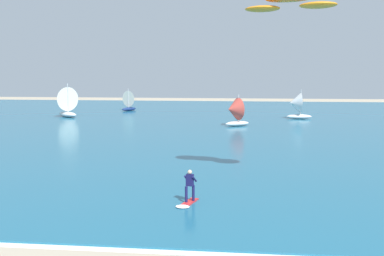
{
  "coord_description": "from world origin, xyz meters",
  "views": [
    {
      "loc": [
        2.88,
        -10.18,
        6.6
      ],
      "look_at": [
        0.05,
        14.38,
        3.64
      ],
      "focal_mm": 43.29,
      "sensor_mm": 36.0,
      "label": 1
    }
  ],
  "objects": [
    {
      "name": "ocean",
      "position": [
        0.0,
        51.23,
        0.05
      ],
      "size": [
        160.0,
        90.0,
        0.1
      ],
      "primitive_type": "cube",
      "color": "#1E607F",
      "rests_on": "ground"
    },
    {
      "name": "shoreline_foam",
      "position": [
        -0.33,
        6.53,
        0.01
      ],
      "size": [
        99.77,
        1.42,
        0.01
      ],
      "primitive_type": "cube",
      "color": "white",
      "rests_on": "ground"
    },
    {
      "name": "kitesurfer",
      "position": [
        0.12,
        12.19,
        0.7
      ],
      "size": [
        1.06,
        2.03,
        1.67
      ],
      "color": "red",
      "rests_on": "ocean"
    },
    {
      "name": "kite",
      "position": [
        5.29,
        16.96,
        10.47
      ],
      "size": [
        5.51,
        3.44,
        0.8
      ],
      "color": "orange"
    },
    {
      "name": "sailboat_outermost",
      "position": [
        -16.7,
        67.64,
        1.86
      ],
      "size": [
        3.07,
        3.46,
        3.85
      ],
      "color": "navy",
      "rests_on": "ocean"
    },
    {
      "name": "sailboat_heeled_over",
      "position": [
        -23.57,
        55.48,
        2.37
      ],
      "size": [
        4.44,
        4.23,
        4.95
      ],
      "color": "silver",
      "rests_on": "ocean"
    },
    {
      "name": "sailboat_mid_right",
      "position": [
        9.99,
        56.17,
        2.0
      ],
      "size": [
        3.57,
        3.03,
        4.15
      ],
      "color": "silver",
      "rests_on": "ocean"
    },
    {
      "name": "sailboat_trailing",
      "position": [
        1.56,
        46.12,
        1.88
      ],
      "size": [
        3.51,
        3.22,
        3.89
      ],
      "color": "silver",
      "rests_on": "ocean"
    }
  ]
}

